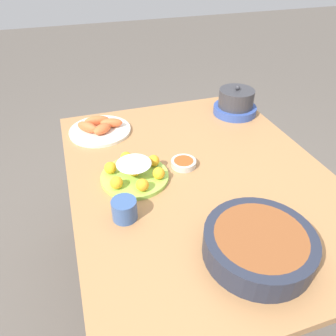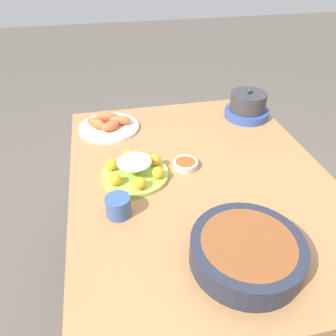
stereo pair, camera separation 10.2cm
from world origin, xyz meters
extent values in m
plane|color=#5B544C|center=(0.00, 0.00, 0.00)|extent=(12.00, 12.00, 0.00)
cylinder|color=#A87547|center=(-0.59, -0.45, 0.35)|extent=(0.06, 0.06, 0.70)
cylinder|color=#A87547|center=(-0.59, 0.45, 0.35)|extent=(0.06, 0.06, 0.70)
cube|color=#A87547|center=(0.00, 0.00, 0.71)|extent=(1.28, 0.99, 0.03)
cylinder|color=#99CC4C|center=(-0.05, -0.25, 0.73)|extent=(0.26, 0.26, 0.02)
sphere|color=#F4A823|center=(0.04, -0.24, 0.76)|extent=(0.05, 0.05, 0.05)
sphere|color=#F4A823|center=(-0.01, -0.17, 0.76)|extent=(0.05, 0.05, 0.05)
sphere|color=#F4A823|center=(-0.09, -0.16, 0.76)|extent=(0.05, 0.05, 0.05)
sphere|color=#F4A823|center=(-0.15, -0.26, 0.76)|extent=(0.05, 0.05, 0.05)
sphere|color=#F4A823|center=(-0.10, -0.33, 0.76)|extent=(0.05, 0.05, 0.05)
sphere|color=#F4A823|center=(0.00, -0.33, 0.76)|extent=(0.05, 0.05, 0.05)
ellipsoid|color=white|center=(-0.05, -0.25, 0.80)|extent=(0.13, 0.13, 0.02)
sphere|color=#F4A823|center=(-0.05, -0.25, 0.76)|extent=(0.05, 0.05, 0.05)
cylinder|color=#232838|center=(0.41, 0.01, 0.77)|extent=(0.32, 0.32, 0.08)
cylinder|color=brown|center=(0.41, 0.01, 0.80)|extent=(0.26, 0.26, 0.01)
cylinder|color=beige|center=(-0.07, -0.04, 0.74)|extent=(0.10, 0.10, 0.03)
cylinder|color=#9E4C1E|center=(-0.07, -0.04, 0.75)|extent=(0.08, 0.08, 0.01)
cylinder|color=silver|center=(-0.45, -0.32, 0.73)|extent=(0.28, 0.28, 0.01)
ellipsoid|color=#E06033|center=(-0.41, -0.31, 0.76)|extent=(0.09, 0.11, 0.04)
ellipsoid|color=#E06033|center=(-0.45, -0.26, 0.76)|extent=(0.07, 0.11, 0.04)
ellipsoid|color=#E06033|center=(-0.49, -0.33, 0.76)|extent=(0.05, 0.12, 0.05)
ellipsoid|color=#E06033|center=(-0.44, -0.38, 0.76)|extent=(0.11, 0.11, 0.05)
cylinder|color=#38568E|center=(0.14, -0.33, 0.76)|extent=(0.08, 0.08, 0.07)
cylinder|color=#334C99|center=(-0.43, 0.36, 0.75)|extent=(0.22, 0.22, 0.04)
cylinder|color=#333338|center=(-0.43, 0.36, 0.81)|extent=(0.17, 0.17, 0.09)
sphere|color=#333338|center=(-0.43, 0.36, 0.86)|extent=(0.02, 0.02, 0.02)
camera|label=1|loc=(0.92, -0.43, 1.50)|focal=35.00mm
camera|label=2|loc=(0.95, -0.33, 1.50)|focal=35.00mm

